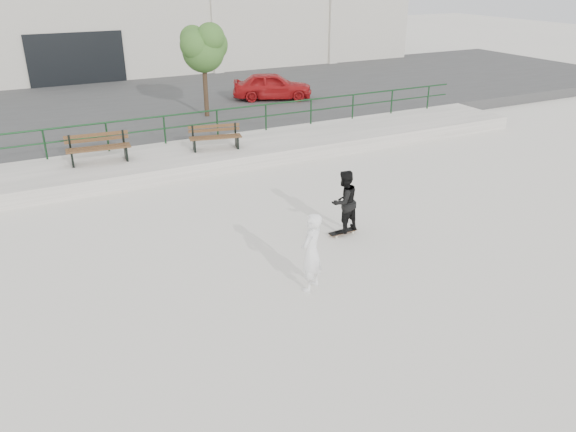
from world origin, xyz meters
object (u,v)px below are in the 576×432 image
bench_right (215,137)px  red_car (272,86)px  tree (204,46)px  skateboard (343,232)px  seated_skater (311,252)px  standing_skater (344,202)px  bench_left (98,148)px

bench_right → red_car: 8.26m
tree → skateboard: 12.15m
skateboard → seated_skater: bearing=-139.8°
standing_skater → seated_skater: 2.83m
bench_right → bench_left: bearing=-173.3°
bench_right → seated_skater: seated_skater is taller
bench_left → standing_skater: (4.70, -7.39, -0.04)m
bench_left → bench_right: (3.88, -0.36, -0.05)m
skateboard → bench_right: bearing=93.2°
red_car → seated_skater: bearing=-179.3°
tree → seated_skater: tree is taller
skateboard → red_car: bearing=68.1°
bench_right → standing_skater: 7.08m
tree → red_car: bearing=23.6°
skateboard → seated_skater: (-2.05, -1.96, 0.80)m
red_car → seated_skater: (-6.49, -15.35, -0.26)m
bench_left → tree: 7.19m
red_car → bench_right: bearing=164.0°
bench_right → red_car: bearing=62.3°
bench_left → red_car: 10.94m
tree → seated_skater: 14.11m
tree → red_car: (3.90, 1.71, -2.24)m
standing_skater → bench_left: bearing=-70.3°
tree → skateboard: tree is taller
standing_skater → tree: bearing=-105.4°
bench_left → seated_skater: seated_skater is taller
red_car → bench_left: bearing=146.9°
bench_left → standing_skater: 8.76m
bench_right → skateboard: 7.13m
standing_skater → seated_skater: seated_skater is taller
standing_skater → red_car: bearing=-121.1°
bench_left → seated_skater: bearing=-69.1°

